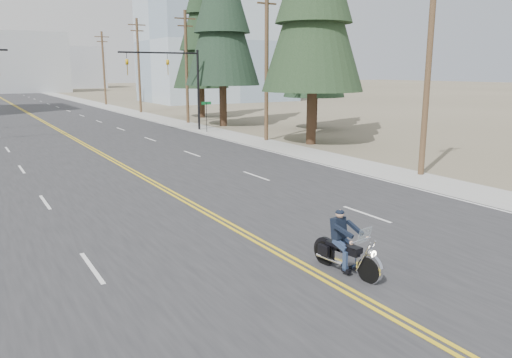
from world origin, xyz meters
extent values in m
plane|color=#776D56|center=(0.00, 0.00, 0.00)|extent=(400.00, 400.00, 0.00)
cube|color=#303033|center=(0.00, 70.00, 0.01)|extent=(20.00, 200.00, 0.01)
cube|color=#A5A5A0|center=(11.50, 70.00, 0.01)|extent=(3.00, 200.00, 0.01)
cylinder|color=black|center=(11.00, 32.00, 3.50)|extent=(0.20, 0.20, 7.00)
cylinder|color=black|center=(7.50, 32.00, 6.70)|extent=(7.00, 0.14, 0.14)
imported|color=#BF8C0C|center=(8.20, 32.00, 6.05)|extent=(0.21, 0.26, 1.30)
imported|color=#BF8C0C|center=(4.70, 32.00, 6.05)|extent=(0.21, 0.26, 1.30)
cylinder|color=black|center=(10.80, 30.00, 1.30)|extent=(0.06, 0.06, 2.60)
cube|color=#0C5926|center=(10.80, 30.00, 2.50)|extent=(0.90, 0.03, 0.25)
cylinder|color=brown|center=(12.50, 8.00, 5.50)|extent=(0.30, 0.30, 11.00)
cylinder|color=brown|center=(12.50, 23.00, 5.75)|extent=(0.30, 0.30, 11.50)
cube|color=brown|center=(12.50, 23.00, 10.00)|extent=(1.60, 0.12, 0.12)
cylinder|color=brown|center=(12.50, 38.00, 5.50)|extent=(0.30, 0.30, 11.00)
cube|color=brown|center=(12.50, 38.00, 10.20)|extent=(2.20, 0.12, 0.12)
cube|color=brown|center=(12.50, 38.00, 9.50)|extent=(1.60, 0.12, 0.12)
cylinder|color=brown|center=(12.50, 53.00, 5.75)|extent=(0.30, 0.30, 11.50)
cube|color=brown|center=(12.50, 53.00, 10.70)|extent=(2.20, 0.12, 0.12)
cube|color=brown|center=(12.50, 53.00, 10.00)|extent=(1.60, 0.12, 0.12)
cylinder|color=brown|center=(12.50, 70.00, 5.50)|extent=(0.30, 0.30, 11.00)
cube|color=brown|center=(12.50, 70.00, 10.20)|extent=(2.20, 0.12, 0.12)
cube|color=brown|center=(12.50, 70.00, 9.50)|extent=(1.60, 0.12, 0.12)
cube|color=#9EB5CC|center=(32.00, 70.00, 10.00)|extent=(24.00, 16.00, 20.00)
cube|color=#ADB2B7|center=(8.00, 125.00, 7.00)|extent=(18.00, 14.00, 14.00)
cube|color=#B7BCC6|center=(40.00, 110.00, 9.00)|extent=(16.00, 12.00, 18.00)
cube|color=#B7BCC6|center=(25.00, 150.00, 6.00)|extent=(14.00, 14.00, 12.00)
cylinder|color=#382619|center=(14.26, 19.69, 1.90)|extent=(0.74, 0.74, 3.80)
cone|color=#1B3118|center=(14.26, 19.69, 9.49)|extent=(7.17, 7.17, 11.39)
cylinder|color=#382619|center=(20.08, 27.05, 1.46)|extent=(0.64, 0.64, 2.93)
cone|color=black|center=(20.08, 27.05, 7.32)|extent=(5.49, 5.49, 8.78)
cone|color=black|center=(20.08, 27.05, 9.81)|extent=(4.12, 4.12, 6.59)
cylinder|color=#382619|center=(14.36, 33.77, 1.94)|extent=(0.68, 0.68, 3.88)
cone|color=black|center=(14.36, 33.77, 9.71)|extent=(6.99, 6.99, 11.65)
cylinder|color=#382619|center=(16.32, 42.87, 1.66)|extent=(0.78, 0.78, 3.33)
cone|color=black|center=(16.32, 42.87, 8.32)|extent=(6.21, 6.21, 9.98)
cone|color=black|center=(16.32, 42.87, 11.15)|extent=(4.66, 4.66, 7.49)
camera|label=1|loc=(-7.70, -9.19, 5.28)|focal=35.00mm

